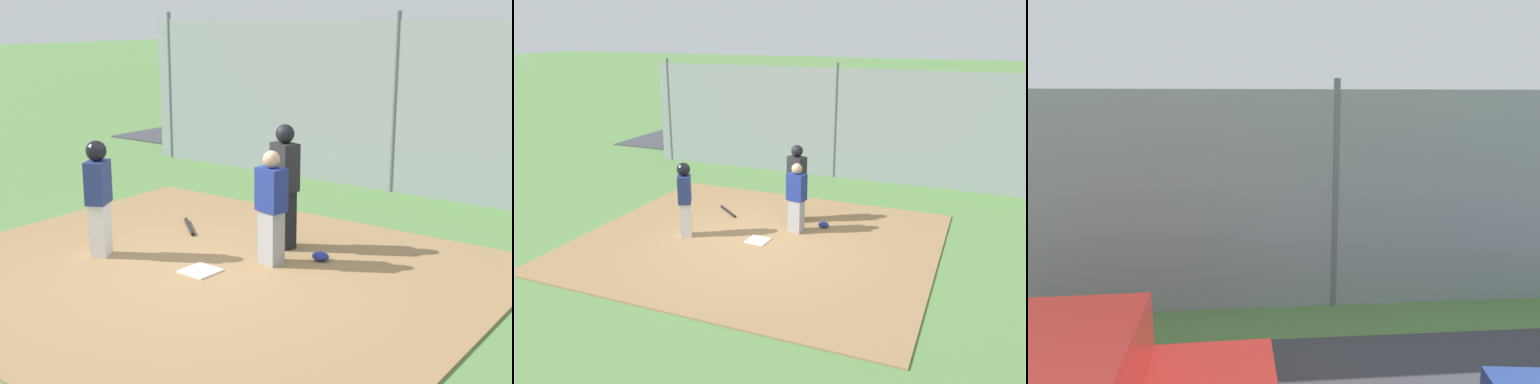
{
  "view_description": "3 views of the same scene",
  "coord_description": "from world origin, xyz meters",
  "views": [
    {
      "loc": [
        -5.7,
        6.44,
        3.24
      ],
      "look_at": [
        -0.11,
        -1.06,
        0.9
      ],
      "focal_mm": 49.21,
      "sensor_mm": 36.0,
      "label": 1
    },
    {
      "loc": [
        -4.25,
        9.36,
        4.31
      ],
      "look_at": [
        0.23,
        -1.18,
        0.73
      ],
      "focal_mm": 37.18,
      "sensor_mm": 36.0,
      "label": 2
    },
    {
      "loc": [
        -1.28,
        -11.96,
        3.02
      ],
      "look_at": [
        -0.31,
        -0.36,
        0.75
      ],
      "focal_mm": 32.21,
      "sensor_mm": 36.0,
      "label": 3
    }
  ],
  "objects": [
    {
      "name": "parking_lot",
      "position": [
        0.0,
        -9.17,
        0.02
      ],
      "size": [
        18.0,
        5.2,
        0.04
      ],
      "primitive_type": "cube",
      "color": "#424247",
      "rests_on": "ground_plane"
    },
    {
      "name": "parked_car_red",
      "position": [
        -3.19,
        -8.75,
        0.61
      ],
      "size": [
        4.25,
        1.97,
        1.28
      ],
      "rotation": [
        0.0,
        0.0,
        0.03
      ],
      "color": "maroon",
      "rests_on": "parking_lot"
    },
    {
      "name": "backstop_fence",
      "position": [
        0.0,
        -5.52,
        1.6
      ],
      "size": [
        12.0,
        0.1,
        3.35
      ],
      "color": "#93999E",
      "rests_on": "ground_plane"
    },
    {
      "name": "catcher",
      "position": [
        -0.55,
        -0.81,
        0.82
      ],
      "size": [
        0.43,
        0.33,
        1.54
      ],
      "rotation": [
        0.0,
        0.0,
        1.37
      ],
      "color": "#9E9EA3",
      "rests_on": "dirt_infield"
    },
    {
      "name": "runner",
      "position": [
        1.54,
        0.32,
        0.94
      ],
      "size": [
        0.41,
        0.46,
        1.61
      ],
      "rotation": [
        0.0,
        0.0,
        3.63
      ],
      "color": "silver",
      "rests_on": "dirt_infield"
    },
    {
      "name": "dirt_infield",
      "position": [
        0.0,
        0.0,
        0.01
      ],
      "size": [
        7.2,
        6.4,
        0.03
      ],
      "primitive_type": "cube",
      "color": "#9E774C",
      "rests_on": "ground_plane"
    },
    {
      "name": "ground_plane",
      "position": [
        0.0,
        0.0,
        0.0
      ],
      "size": [
        140.0,
        140.0,
        0.0
      ],
      "primitive_type": "plane",
      "color": "#5B8947"
    },
    {
      "name": "parked_car_blue",
      "position": [
        2.67,
        -9.58,
        0.61
      ],
      "size": [
        4.38,
        2.28,
        1.28
      ],
      "rotation": [
        0.0,
        0.0,
        -0.12
      ],
      "color": "#28428C",
      "rests_on": "parking_lot"
    },
    {
      "name": "umpire",
      "position": [
        -0.31,
        -1.47,
        0.97
      ],
      "size": [
        0.45,
        0.37,
        1.78
      ],
      "rotation": [
        0.0,
        0.0,
        1.22
      ],
      "color": "black",
      "rests_on": "dirt_infield"
    },
    {
      "name": "home_plate",
      "position": [
        0.0,
        0.0,
        0.04
      ],
      "size": [
        0.46,
        0.46,
        0.02
      ],
      "primitive_type": "cube",
      "rotation": [
        0.0,
        0.0,
        -0.05
      ],
      "color": "white",
      "rests_on": "dirt_infield"
    },
    {
      "name": "catcher_mask",
      "position": [
        -1.03,
        -1.3,
        0.09
      ],
      "size": [
        0.24,
        0.2,
        0.12
      ],
      "primitive_type": "ellipsoid",
      "color": "navy",
      "rests_on": "dirt_infield"
    },
    {
      "name": "baseball_bat",
      "position": [
        1.4,
        -1.34,
        0.06
      ],
      "size": [
        0.68,
        0.59,
        0.06
      ],
      "primitive_type": "cylinder",
      "rotation": [
        0.0,
        1.57,
        2.44
      ],
      "color": "black",
      "rests_on": "dirt_infield"
    }
  ]
}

